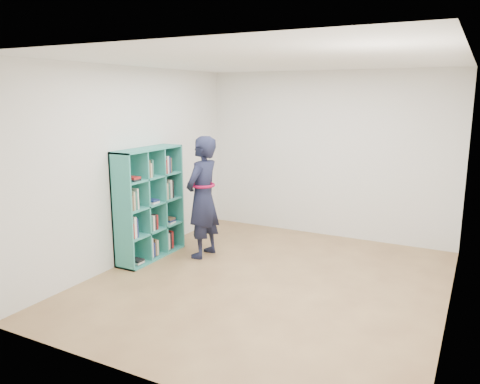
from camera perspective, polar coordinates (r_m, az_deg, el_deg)
The scene contains 9 objects.
floor at distance 5.79m, azimuth 3.37°, elevation -10.93°, with size 4.50×4.50×0.00m, color brown.
ceiling at distance 5.35m, azimuth 3.71°, elevation 15.69°, with size 4.50×4.50×0.00m, color white.
wall_left at distance 6.49m, azimuth -12.84°, elevation 3.22°, with size 0.02×4.50×2.60m, color silver.
wall_right at distance 4.97m, azimuth 25.08°, elevation -0.17°, with size 0.02×4.50×2.60m, color silver.
wall_back at distance 7.51m, azimuth 10.58°, elevation 4.45°, with size 4.00×0.02×2.60m, color silver.
wall_front at distance 3.53m, azimuth -11.56°, elevation -3.79°, with size 4.00×0.02×2.60m, color silver.
bookshelf at distance 6.55m, azimuth -11.19°, elevation -1.52°, with size 0.33×1.15×1.53m.
person at distance 6.47m, azimuth -4.57°, elevation -0.63°, with size 0.41×0.62×1.69m.
smartphone at distance 6.59m, azimuth -5.15°, elevation 0.58°, with size 0.01×0.10×0.14m.
Camera 1 is at (2.17, -4.88, 2.24)m, focal length 35.00 mm.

